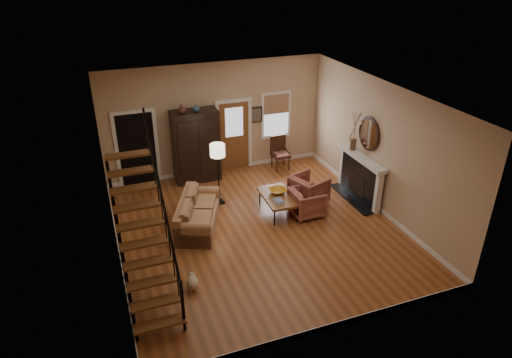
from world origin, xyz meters
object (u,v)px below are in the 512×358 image
object	(u,v)px
armoire	(196,146)
armchair_right	(309,189)
coffee_table	(278,204)
side_chair	(281,154)
armchair_left	(307,202)
sofa	(198,213)
floor_lamp	(218,175)

from	to	relation	value
armoire	armchair_right	world-z (taller)	armoire
coffee_table	side_chair	distance (m)	2.64
armchair_left	side_chair	world-z (taller)	side_chair
sofa	coffee_table	world-z (taller)	sofa
armchair_left	floor_lamp	world-z (taller)	floor_lamp
sofa	coffee_table	distance (m)	2.07
sofa	coffee_table	size ratio (longest dim) A/B	1.52
armchair_left	armchair_right	world-z (taller)	armchair_right
armoire	floor_lamp	distance (m)	1.61
coffee_table	armchair_right	size ratio (longest dim) A/B	1.50
armoire	floor_lamp	xyz separation A→B (m)	(0.19, -1.59, -0.21)
armchair_right	armchair_left	bearing A→B (deg)	130.09
sofa	armchair_right	bearing A→B (deg)	24.70
armchair_left	armchair_right	xyz separation A→B (m)	(0.33, 0.55, 0.03)
armoire	armchair_right	xyz separation A→B (m)	(2.43, -2.39, -0.66)
coffee_table	armchair_left	bearing A→B (deg)	-28.63
armchair_left	coffee_table	bearing A→B (deg)	60.52
armchair_left	floor_lamp	size ratio (longest dim) A/B	0.47
armoire	sofa	bearing A→B (deg)	-103.53
armoire	armchair_left	size ratio (longest dim) A/B	2.68
armoire	sofa	size ratio (longest dim) A/B	1.08
armoire	side_chair	distance (m)	2.61
armoire	armchair_right	distance (m)	3.47
floor_lamp	side_chair	bearing A→B (deg)	30.49
floor_lamp	sofa	bearing A→B (deg)	-130.61
sofa	side_chair	bearing A→B (deg)	58.59
armchair_left	side_chair	bearing A→B (deg)	-10.19
floor_lamp	side_chair	world-z (taller)	floor_lamp
sofa	floor_lamp	distance (m)	1.32
armoire	side_chair	size ratio (longest dim) A/B	2.06
armoire	armchair_right	bearing A→B (deg)	-44.59
sofa	armchair_left	distance (m)	2.74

